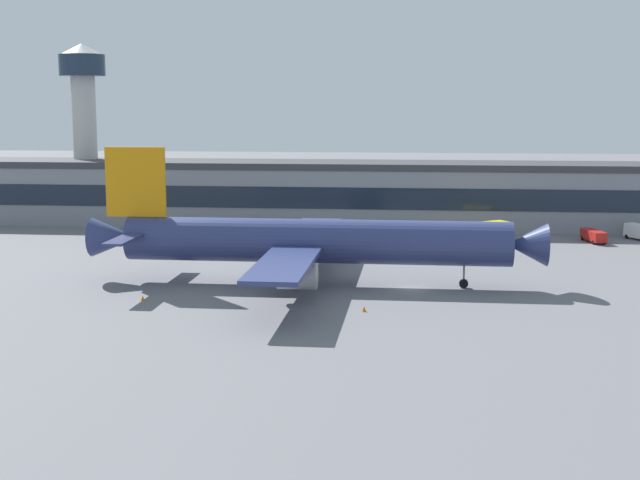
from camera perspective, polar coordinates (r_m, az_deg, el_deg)
name	(u,v)px	position (r m, az deg, el deg)	size (l,w,h in m)	color
ground_plane	(410,288)	(108.39, 5.85, -3.13)	(600.00, 600.00, 0.00)	slate
terminal_building	(413,194)	(161.78, 6.02, 2.94)	(180.09, 14.33, 11.79)	gray
airliner	(309,241)	(109.30, -0.70, -0.07)	(56.68, 48.38, 16.94)	navy
control_tower	(84,112)	(175.45, -14.98, 8.00)	(8.59, 8.59, 33.43)	#B7B7B2
pushback_tractor	(245,232)	(148.70, -4.86, 0.55)	(4.89, 5.42, 1.75)	black
stair_truck	(491,232)	(144.28, 10.94, 0.54)	(6.24, 5.51, 3.55)	yellow
crew_van	(639,231)	(155.21, 19.88, 0.55)	(4.34, 5.63, 2.55)	white
baggage_tug	(200,233)	(147.38, -7.75, 0.44)	(4.09, 3.20, 1.85)	red
belt_loader	(594,235)	(149.90, 17.24, 0.29)	(3.28, 6.68, 1.95)	red
traffic_cone_0	(364,309)	(96.12, 2.86, -4.46)	(0.47, 0.47, 0.58)	#F2590C
traffic_cone_1	(143,298)	(103.16, -11.35, -3.69)	(0.50, 0.50, 0.63)	#F2590C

